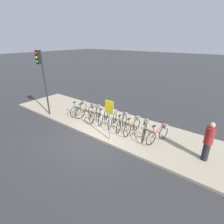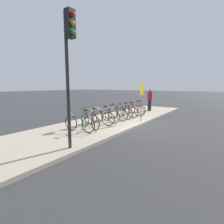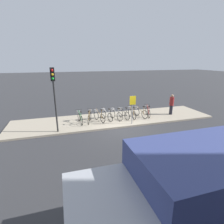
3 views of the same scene
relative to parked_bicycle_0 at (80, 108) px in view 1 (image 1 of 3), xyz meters
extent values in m
plane|color=#38383A|center=(2.69, -1.57, -0.54)|extent=(120.00, 120.00, 0.00)
cube|color=#B7A88E|center=(2.69, 0.17, -0.48)|extent=(15.19, 3.47, 0.12)
torus|color=black|center=(0.06, -0.54, -0.10)|extent=(0.10, 0.65, 0.65)
torus|color=black|center=(-0.04, 0.34, -0.10)|extent=(0.10, 0.65, 0.65)
cylinder|color=#267238|center=(0.01, -0.10, 0.16)|extent=(0.13, 0.90, 0.55)
cylinder|color=#267238|center=(0.04, -0.42, 0.19)|extent=(0.04, 0.04, 0.58)
cube|color=black|center=(0.04, -0.42, 0.50)|extent=(0.09, 0.21, 0.04)
cylinder|color=#262626|center=(-0.04, 0.34, 0.45)|extent=(0.46, 0.07, 0.02)
cube|color=gray|center=(-0.04, 0.39, 0.27)|extent=(0.26, 0.22, 0.18)
torus|color=black|center=(0.54, -0.51, -0.10)|extent=(0.23, 0.63, 0.65)
torus|color=black|center=(0.81, 0.33, -0.10)|extent=(0.23, 0.63, 0.65)
cylinder|color=olive|center=(0.68, -0.09, 0.16)|extent=(0.31, 0.87, 0.55)
cylinder|color=olive|center=(0.58, -0.39, 0.19)|extent=(0.04, 0.04, 0.58)
cube|color=black|center=(0.58, -0.39, 0.50)|extent=(0.13, 0.21, 0.04)
cylinder|color=#262626|center=(0.81, 0.33, 0.45)|extent=(0.44, 0.16, 0.02)
cube|color=gray|center=(0.83, 0.38, 0.27)|extent=(0.29, 0.26, 0.18)
torus|color=black|center=(1.55, -0.47, -0.10)|extent=(0.25, 0.62, 0.65)
torus|color=black|center=(1.26, 0.37, -0.10)|extent=(0.25, 0.62, 0.65)
cylinder|color=olive|center=(1.40, -0.05, 0.16)|extent=(0.32, 0.86, 0.55)
cylinder|color=olive|center=(1.51, -0.35, 0.19)|extent=(0.04, 0.04, 0.58)
cube|color=black|center=(1.51, -0.35, 0.50)|extent=(0.13, 0.21, 0.04)
cylinder|color=#262626|center=(1.26, 0.37, 0.45)|extent=(0.44, 0.17, 0.02)
cube|color=gray|center=(1.24, 0.41, 0.27)|extent=(0.29, 0.27, 0.18)
torus|color=black|center=(2.12, -0.41, -0.10)|extent=(0.24, 0.62, 0.65)
torus|color=black|center=(1.84, 0.43, -0.10)|extent=(0.24, 0.62, 0.65)
cylinder|color=beige|center=(1.98, 0.01, 0.16)|extent=(0.32, 0.86, 0.55)
cylinder|color=beige|center=(2.09, -0.29, 0.19)|extent=(0.04, 0.04, 0.58)
cube|color=black|center=(2.09, -0.29, 0.50)|extent=(0.13, 0.21, 0.04)
cylinder|color=#262626|center=(1.84, 0.43, 0.45)|extent=(0.44, 0.17, 0.02)
cube|color=gray|center=(1.83, 0.48, 0.27)|extent=(0.29, 0.27, 0.18)
torus|color=black|center=(2.83, -0.47, -0.10)|extent=(0.25, 0.62, 0.65)
torus|color=black|center=(2.54, 0.37, -0.10)|extent=(0.25, 0.62, 0.65)
cylinder|color=beige|center=(2.69, -0.05, 0.16)|extent=(0.33, 0.86, 0.55)
cylinder|color=beige|center=(2.79, -0.35, 0.19)|extent=(0.04, 0.04, 0.58)
cube|color=black|center=(2.79, -0.35, 0.50)|extent=(0.13, 0.21, 0.04)
cylinder|color=#262626|center=(2.54, 0.37, 0.45)|extent=(0.44, 0.18, 0.02)
cube|color=gray|center=(2.52, 0.41, 0.27)|extent=(0.29, 0.27, 0.18)
torus|color=black|center=(3.41, -0.47, -0.10)|extent=(0.18, 0.64, 0.65)
torus|color=black|center=(3.21, 0.39, -0.10)|extent=(0.18, 0.64, 0.65)
cylinder|color=black|center=(3.31, -0.04, 0.16)|extent=(0.24, 0.88, 0.55)
cylinder|color=black|center=(3.38, -0.35, 0.19)|extent=(0.04, 0.04, 0.58)
cube|color=black|center=(3.38, -0.35, 0.50)|extent=(0.11, 0.21, 0.04)
cylinder|color=#262626|center=(3.21, 0.39, 0.45)|extent=(0.45, 0.13, 0.02)
cube|color=gray|center=(3.20, 0.44, 0.27)|extent=(0.28, 0.25, 0.18)
torus|color=black|center=(3.97, -0.52, -0.10)|extent=(0.05, 0.65, 0.65)
torus|color=black|center=(3.99, 0.36, -0.10)|extent=(0.05, 0.65, 0.65)
cylinder|color=olive|center=(3.98, -0.08, 0.16)|extent=(0.05, 0.90, 0.55)
cylinder|color=olive|center=(3.97, -0.40, 0.19)|extent=(0.03, 0.03, 0.58)
cube|color=black|center=(3.97, -0.40, 0.50)|extent=(0.07, 0.20, 0.04)
cylinder|color=#262626|center=(3.99, 0.36, 0.45)|extent=(0.46, 0.03, 0.02)
cube|color=gray|center=(3.99, 0.41, 0.27)|extent=(0.24, 0.20, 0.18)
torus|color=black|center=(4.84, -0.51, -0.10)|extent=(0.25, 0.62, 0.65)
torus|color=black|center=(4.54, 0.32, -0.10)|extent=(0.25, 0.62, 0.65)
cylinder|color=olive|center=(4.69, -0.10, 0.16)|extent=(0.34, 0.86, 0.55)
cylinder|color=olive|center=(4.80, -0.40, 0.19)|extent=(0.04, 0.04, 0.58)
cube|color=black|center=(4.80, -0.40, 0.50)|extent=(0.13, 0.21, 0.04)
cylinder|color=#262626|center=(4.54, 0.32, 0.45)|extent=(0.44, 0.18, 0.02)
cube|color=gray|center=(4.52, 0.37, 0.27)|extent=(0.29, 0.27, 0.18)
torus|color=black|center=(5.23, -0.49, -0.10)|extent=(0.21, 0.63, 0.65)
torus|color=black|center=(5.46, 0.37, -0.10)|extent=(0.21, 0.63, 0.65)
cylinder|color=red|center=(5.35, -0.06, 0.16)|extent=(0.27, 0.88, 0.55)
cylinder|color=red|center=(5.26, -0.37, 0.19)|extent=(0.04, 0.04, 0.58)
cube|color=black|center=(5.26, -0.37, 0.50)|extent=(0.12, 0.21, 0.04)
cylinder|color=#262626|center=(5.46, 0.37, 0.45)|extent=(0.45, 0.15, 0.02)
cube|color=gray|center=(5.48, 0.41, 0.27)|extent=(0.28, 0.26, 0.18)
cylinder|color=#23232D|center=(7.42, -0.13, -0.04)|extent=(0.26, 0.26, 0.77)
cylinder|color=maroon|center=(7.42, -0.13, 0.68)|extent=(0.34, 0.34, 0.68)
sphere|color=tan|center=(7.42, -0.13, 1.13)|extent=(0.22, 0.22, 0.22)
cylinder|color=#2D2D2D|center=(-1.53, -1.22, 1.54)|extent=(0.10, 0.10, 3.92)
cube|color=black|center=(-1.53, -1.40, 3.12)|extent=(0.24, 0.20, 0.75)
sphere|color=red|center=(-1.53, -1.50, 3.35)|extent=(0.14, 0.14, 0.14)
sphere|color=gold|center=(-1.53, -1.50, 3.12)|extent=(0.14, 0.14, 0.14)
sphere|color=green|center=(-1.53, -1.50, 2.89)|extent=(0.14, 0.14, 0.14)
cylinder|color=#99999E|center=(3.47, -1.27, 0.57)|extent=(0.06, 0.06, 1.99)
cube|color=yellow|center=(3.47, -1.29, 1.27)|extent=(0.44, 0.03, 0.60)
camera|label=1|loc=(8.00, -6.96, 4.09)|focal=28.00mm
camera|label=2|loc=(-5.06, -5.17, 1.46)|focal=28.00mm
camera|label=3|loc=(-1.22, -11.93, 3.91)|focal=28.00mm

